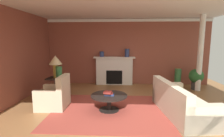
{
  "coord_description": "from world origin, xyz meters",
  "views": [
    {
      "loc": [
        -0.18,
        -4.68,
        1.89
      ],
      "look_at": [
        -0.46,
        1.04,
        1.0
      ],
      "focal_mm": 27.55,
      "sensor_mm": 36.0,
      "label": 1
    }
  ],
  "objects_px": {
    "armchair_near_window": "(54,97)",
    "vase_tall_corner": "(178,78)",
    "vase_mantel_left": "(102,54)",
    "table_lamp": "(55,62)",
    "side_table": "(57,86)",
    "potted_plant": "(196,77)",
    "vase_on_side_table": "(59,72)",
    "vase_mantel_right": "(127,53)",
    "fireplace": "(114,72)",
    "sofa": "(180,104)",
    "coffee_table": "(109,99)"
  },
  "relations": [
    {
      "from": "fireplace",
      "to": "vase_on_side_table",
      "type": "bearing_deg",
      "value": -130.16
    },
    {
      "from": "sofa",
      "to": "vase_mantel_left",
      "type": "distance_m",
      "value": 4.05
    },
    {
      "from": "fireplace",
      "to": "sofa",
      "type": "xyz_separation_m",
      "value": [
        1.83,
        -3.15,
        -0.29
      ]
    },
    {
      "from": "sofa",
      "to": "side_table",
      "type": "distance_m",
      "value": 3.92
    },
    {
      "from": "vase_tall_corner",
      "to": "vase_on_side_table",
      "type": "xyz_separation_m",
      "value": [
        -4.43,
        -1.77,
        0.51
      ]
    },
    {
      "from": "vase_on_side_table",
      "to": "vase_mantel_left",
      "type": "bearing_deg",
      "value": 59.38
    },
    {
      "from": "vase_mantel_left",
      "to": "potted_plant",
      "type": "relative_size",
      "value": 0.28
    },
    {
      "from": "armchair_near_window",
      "to": "fireplace",
      "type": "bearing_deg",
      "value": 60.18
    },
    {
      "from": "table_lamp",
      "to": "vase_tall_corner",
      "type": "height_order",
      "value": "table_lamp"
    },
    {
      "from": "side_table",
      "to": "sofa",
      "type": "bearing_deg",
      "value": -17.99
    },
    {
      "from": "vase_tall_corner",
      "to": "potted_plant",
      "type": "relative_size",
      "value": 0.93
    },
    {
      "from": "armchair_near_window",
      "to": "table_lamp",
      "type": "distance_m",
      "value": 1.31
    },
    {
      "from": "vase_mantel_right",
      "to": "potted_plant",
      "type": "xyz_separation_m",
      "value": [
        2.74,
        -0.61,
        -0.93
      ]
    },
    {
      "from": "vase_tall_corner",
      "to": "side_table",
      "type": "bearing_deg",
      "value": -160.23
    },
    {
      "from": "armchair_near_window",
      "to": "potted_plant",
      "type": "distance_m",
      "value": 5.38
    },
    {
      "from": "vase_tall_corner",
      "to": "vase_on_side_table",
      "type": "height_order",
      "value": "vase_on_side_table"
    },
    {
      "from": "sofa",
      "to": "vase_mantel_left",
      "type": "xyz_separation_m",
      "value": [
        -2.38,
        3.1,
        1.06
      ]
    },
    {
      "from": "fireplace",
      "to": "vase_on_side_table",
      "type": "distance_m",
      "value": 2.72
    },
    {
      "from": "vase_mantel_right",
      "to": "coffee_table",
      "type": "bearing_deg",
      "value": -101.35
    },
    {
      "from": "armchair_near_window",
      "to": "potted_plant",
      "type": "relative_size",
      "value": 1.14
    },
    {
      "from": "coffee_table",
      "to": "vase_mantel_right",
      "type": "bearing_deg",
      "value": 78.65
    },
    {
      "from": "sofa",
      "to": "vase_on_side_table",
      "type": "xyz_separation_m",
      "value": [
        -3.57,
        1.09,
        0.6
      ]
    },
    {
      "from": "side_table",
      "to": "vase_mantel_left",
      "type": "bearing_deg",
      "value": 54.68
    },
    {
      "from": "sofa",
      "to": "vase_on_side_table",
      "type": "relative_size",
      "value": 5.56
    },
    {
      "from": "vase_mantel_right",
      "to": "vase_mantel_left",
      "type": "bearing_deg",
      "value": 180.0
    },
    {
      "from": "table_lamp",
      "to": "vase_mantel_right",
      "type": "xyz_separation_m",
      "value": [
        2.44,
        1.9,
        0.19
      ]
    },
    {
      "from": "fireplace",
      "to": "armchair_near_window",
      "type": "height_order",
      "value": "fireplace"
    },
    {
      "from": "vase_on_side_table",
      "to": "vase_mantel_right",
      "type": "relative_size",
      "value": 1.14
    },
    {
      "from": "table_lamp",
      "to": "coffee_table",
      "type": "bearing_deg",
      "value": -29.05
    },
    {
      "from": "table_lamp",
      "to": "potted_plant",
      "type": "relative_size",
      "value": 0.9
    },
    {
      "from": "potted_plant",
      "to": "coffee_table",
      "type": "bearing_deg",
      "value": -145.1
    },
    {
      "from": "coffee_table",
      "to": "vase_on_side_table",
      "type": "distance_m",
      "value": 2.01
    },
    {
      "from": "fireplace",
      "to": "sofa",
      "type": "height_order",
      "value": "fireplace"
    },
    {
      "from": "side_table",
      "to": "vase_tall_corner",
      "type": "height_order",
      "value": "vase_tall_corner"
    },
    {
      "from": "vase_tall_corner",
      "to": "armchair_near_window",
      "type": "bearing_deg",
      "value": -149.52
    },
    {
      "from": "fireplace",
      "to": "vase_mantel_left",
      "type": "bearing_deg",
      "value": -174.84
    },
    {
      "from": "sofa",
      "to": "table_lamp",
      "type": "distance_m",
      "value": 4.02
    },
    {
      "from": "vase_mantel_left",
      "to": "table_lamp",
      "type": "bearing_deg",
      "value": -125.32
    },
    {
      "from": "armchair_near_window",
      "to": "vase_mantel_right",
      "type": "distance_m",
      "value": 3.71
    },
    {
      "from": "potted_plant",
      "to": "fireplace",
      "type": "bearing_deg",
      "value": 168.68
    },
    {
      "from": "sofa",
      "to": "vase_mantel_right",
      "type": "bearing_deg",
      "value": 112.41
    },
    {
      "from": "coffee_table",
      "to": "vase_tall_corner",
      "type": "bearing_deg",
      "value": 44.5
    },
    {
      "from": "armchair_near_window",
      "to": "vase_tall_corner",
      "type": "height_order",
      "value": "armchair_near_window"
    },
    {
      "from": "table_lamp",
      "to": "vase_mantel_left",
      "type": "distance_m",
      "value": 2.33
    },
    {
      "from": "vase_mantel_right",
      "to": "vase_on_side_table",
      "type": "bearing_deg",
      "value": -138.68
    },
    {
      "from": "coffee_table",
      "to": "vase_mantel_right",
      "type": "xyz_separation_m",
      "value": [
        0.59,
        2.93,
        1.08
      ]
    },
    {
      "from": "side_table",
      "to": "vase_on_side_table",
      "type": "xyz_separation_m",
      "value": [
        0.15,
        -0.12,
        0.5
      ]
    },
    {
      "from": "vase_mantel_right",
      "to": "table_lamp",
      "type": "bearing_deg",
      "value": -142.19
    },
    {
      "from": "armchair_near_window",
      "to": "vase_tall_corner",
      "type": "bearing_deg",
      "value": 30.48
    },
    {
      "from": "vase_mantel_right",
      "to": "fireplace",
      "type": "bearing_deg",
      "value": 174.84
    }
  ]
}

